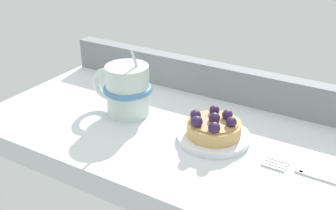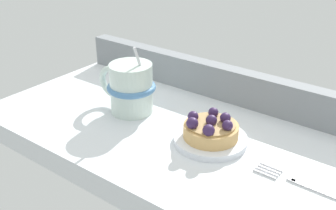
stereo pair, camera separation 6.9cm
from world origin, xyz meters
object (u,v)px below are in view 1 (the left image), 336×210
at_px(dessert_plate, 212,138).
at_px(raspberry_tart, 213,127).
at_px(coffee_mug, 126,89).
at_px(dessert_fork, 319,177).

distance_m(dessert_plate, raspberry_tart, 0.02).
xyz_separation_m(dessert_plate, coffee_mug, (-0.18, 0.01, 0.04)).
distance_m(dessert_plate, dessert_fork, 0.17).
distance_m(coffee_mug, dessert_fork, 0.35).
relative_size(raspberry_tart, coffee_mug, 0.69).
bearing_deg(coffee_mug, dessert_fork, -4.40).
height_order(dessert_plate, raspberry_tart, raspberry_tart).
relative_size(dessert_plate, dessert_fork, 0.71).
bearing_deg(dessert_plate, coffee_mug, 176.55).
height_order(dessert_plate, dessert_fork, dessert_plate).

